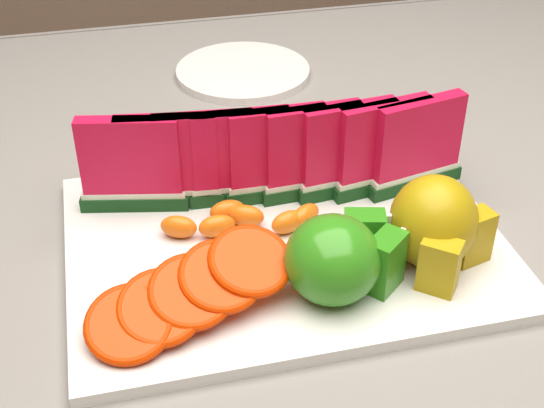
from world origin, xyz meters
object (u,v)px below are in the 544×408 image
at_px(apple_cluster, 340,258).
at_px(side_plate, 243,71).
at_px(platter, 285,243).
at_px(pear_cluster, 436,226).

height_order(apple_cluster, side_plate, apple_cluster).
relative_size(apple_cluster, side_plate, 0.63).
relative_size(platter, pear_cluster, 3.69).
xyz_separation_m(apple_cluster, pear_cluster, (0.09, 0.02, 0.01)).
distance_m(platter, pear_cluster, 0.14).
height_order(apple_cluster, pear_cluster, pear_cluster).
distance_m(pear_cluster, side_plate, 0.45).
relative_size(pear_cluster, side_plate, 0.59).
distance_m(platter, side_plate, 0.38).
height_order(pear_cluster, side_plate, pear_cluster).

